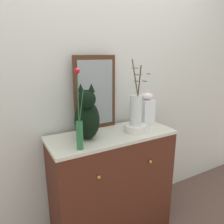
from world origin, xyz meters
TOP-DOWN VIEW (x-y plane):
  - wall_back at (0.00, 0.29)m, footprint 4.40×0.08m
  - sideboard at (0.00, -0.00)m, footprint 1.02×0.44m
  - mirror_leaning at (-0.05, 0.19)m, footprint 0.36×0.03m
  - cat_sitting at (-0.21, -0.01)m, footprint 0.25×0.39m
  - vase_slim_green at (-0.33, -0.14)m, footprint 0.06×0.05m
  - bowl_porcelain at (0.19, -0.05)m, footprint 0.18×0.18m
  - vase_glass_clear at (0.19, -0.05)m, footprint 0.21×0.14m
  - jar_lidded_porcelain at (0.39, 0.07)m, footprint 0.12×0.12m

SIDE VIEW (x-z plane):
  - sideboard at x=0.00m, z-range 0.00..0.93m
  - bowl_porcelain at x=0.19m, z-range 0.93..0.99m
  - jar_lidded_porcelain at x=0.39m, z-range 0.92..1.23m
  - vase_slim_green at x=-0.33m, z-range 0.82..1.35m
  - cat_sitting at x=-0.21m, z-range 0.90..1.32m
  - vase_glass_clear at x=0.19m, z-range 0.87..1.39m
  - mirror_leaning at x=-0.05m, z-range 0.93..1.54m
  - wall_back at x=0.00m, z-range 0.00..2.60m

